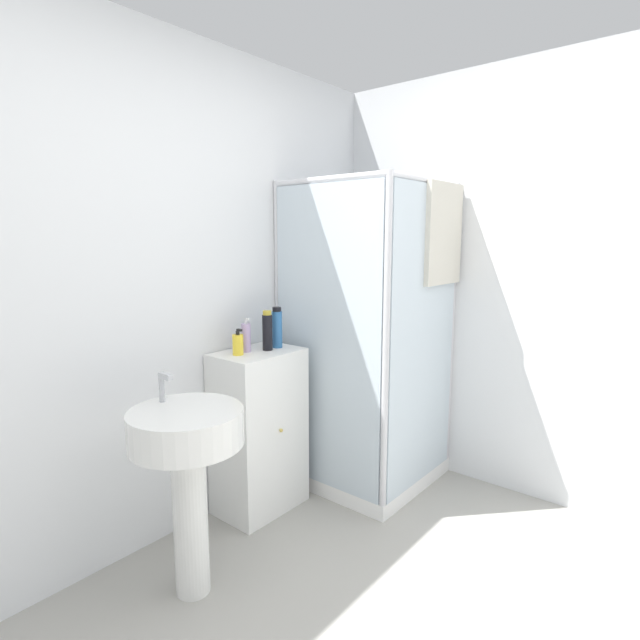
# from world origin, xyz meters

# --- Properties ---
(wall_back) EXTENTS (6.40, 0.06, 2.50)m
(wall_back) POSITION_xyz_m (0.00, 1.70, 1.25)
(wall_back) COLOR silver
(wall_back) RESTS_ON ground_plane
(wall_right) EXTENTS (0.06, 6.40, 2.50)m
(wall_right) POSITION_xyz_m (1.70, 0.00, 1.25)
(wall_right) COLOR silver
(wall_right) RESTS_ON ground_plane
(shower_enclosure) EXTENTS (0.81, 0.84, 1.85)m
(shower_enclosure) POSITION_xyz_m (1.23, 1.19, 0.54)
(shower_enclosure) COLOR white
(shower_enclosure) RESTS_ON ground_plane
(vanity_cabinet) EXTENTS (0.48, 0.35, 0.91)m
(vanity_cabinet) POSITION_xyz_m (0.56, 1.50, 0.46)
(vanity_cabinet) COLOR white
(vanity_cabinet) RESTS_ON ground_plane
(sink) EXTENTS (0.47, 0.47, 0.96)m
(sink) POSITION_xyz_m (-0.11, 1.22, 0.63)
(sink) COLOR white
(sink) RESTS_ON ground_plane
(soap_dispenser) EXTENTS (0.06, 0.06, 0.14)m
(soap_dispenser) POSITION_xyz_m (0.44, 1.52, 0.97)
(soap_dispenser) COLOR yellow
(soap_dispenser) RESTS_ON vanity_cabinet
(shampoo_bottle_tall_black) EXTENTS (0.06, 0.06, 0.22)m
(shampoo_bottle_tall_black) POSITION_xyz_m (0.62, 1.48, 1.02)
(shampoo_bottle_tall_black) COLOR black
(shampoo_bottle_tall_black) RESTS_ON vanity_cabinet
(shampoo_bottle_blue) EXTENTS (0.06, 0.06, 0.23)m
(shampoo_bottle_blue) POSITION_xyz_m (0.70, 1.49, 1.02)
(shampoo_bottle_blue) COLOR #2D66A3
(shampoo_bottle_blue) RESTS_ON vanity_cabinet
(lotion_bottle_white) EXTENTS (0.05, 0.05, 0.19)m
(lotion_bottle_white) POSITION_xyz_m (0.52, 1.54, 0.99)
(lotion_bottle_white) COLOR #B299C6
(lotion_bottle_white) RESTS_ON vanity_cabinet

